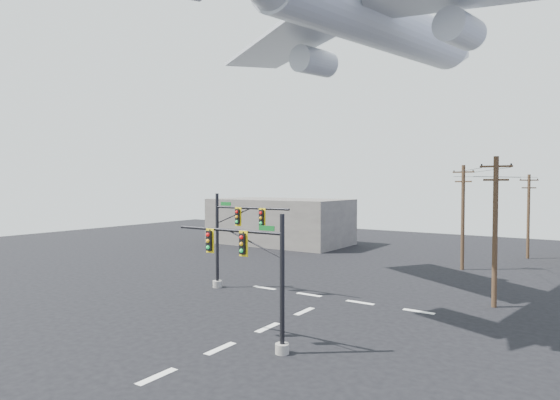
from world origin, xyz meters
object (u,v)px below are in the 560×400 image
Objects in this scene: utility_pole_a at (495,229)px; utility_pole_c at (528,215)px; utility_pole_b at (463,215)px; signal_mast_near at (257,275)px; signal_mast_far at (231,238)px; airliner at (382,23)px.

utility_pole_a reaches higher than utility_pole_c.
utility_pole_c is at bearing 75.84° from utility_pole_b.
signal_mast_near is 0.77× the size of utility_pole_c.
utility_pole_c is (16.96, 29.32, 0.82)m from signal_mast_far.
airliner is at bearing 24.78° from signal_mast_far.
signal_mast_far is (-9.13, 9.00, 0.33)m from signal_mast_near.
utility_pole_a is 1.00× the size of utility_pole_b.
signal_mast_near is 0.95× the size of signal_mast_far.
utility_pole_c is (-0.50, 23.60, -0.40)m from utility_pole_a.
signal_mast_far is 19.03m from airliner.
signal_mast_far is 0.22× the size of airliner.
signal_mast_near is 27.74m from utility_pole_b.
utility_pole_c is at bearing 78.45° from signal_mast_near.
signal_mast_far is 0.75× the size of utility_pole_b.
utility_pole_c is 0.27× the size of airliner.
utility_pole_a is at bearing -61.66° from utility_pole_b.
airliner reaches higher than signal_mast_near.
airliner is (-7.42, -1.08, 14.26)m from utility_pole_a.
signal_mast_far is 22.42m from utility_pole_b.
utility_pole_c is (7.83, 38.31, 1.15)m from signal_mast_near.
utility_pole_b reaches higher than signal_mast_near.
utility_pole_b is (3.50, 27.47, 1.53)m from signal_mast_near.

